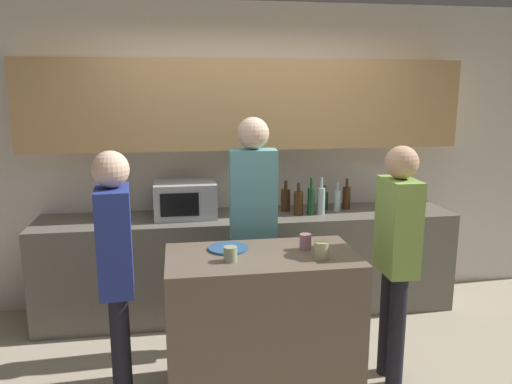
# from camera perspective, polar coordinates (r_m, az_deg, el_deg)

# --- Properties ---
(back_wall) EXTENTS (6.40, 0.40, 2.70)m
(back_wall) POSITION_cam_1_polar(r_m,az_deg,el_deg) (4.49, -1.31, 6.34)
(back_wall) COLOR silver
(back_wall) RESTS_ON ground_plane
(back_counter) EXTENTS (3.60, 0.62, 0.88)m
(back_counter) POSITION_cam_1_polar(r_m,az_deg,el_deg) (4.47, -0.76, -8.14)
(back_counter) COLOR #6B665B
(back_counter) RESTS_ON ground_plane
(kitchen_island) EXTENTS (1.21, 0.65, 0.94)m
(kitchen_island) POSITION_cam_1_polar(r_m,az_deg,el_deg) (3.34, 0.70, -14.79)
(kitchen_island) COLOR brown
(kitchen_island) RESTS_ON ground_plane
(microwave) EXTENTS (0.52, 0.39, 0.30)m
(microwave) POSITION_cam_1_polar(r_m,az_deg,el_deg) (4.29, -8.08, -0.85)
(microwave) COLOR #B7BABC
(microwave) RESTS_ON back_counter
(toaster) EXTENTS (0.26, 0.16, 0.18)m
(toaster) POSITION_cam_1_polar(r_m,az_deg,el_deg) (4.34, -15.91, -1.86)
(toaster) COLOR silver
(toaster) RESTS_ON back_counter
(potted_plant) EXTENTS (0.14, 0.14, 0.40)m
(potted_plant) POSITION_cam_1_polar(r_m,az_deg,el_deg) (4.70, 15.58, 0.54)
(potted_plant) COLOR silver
(potted_plant) RESTS_ON back_counter
(bottle_0) EXTENTS (0.08, 0.08, 0.28)m
(bottle_0) POSITION_cam_1_polar(r_m,az_deg,el_deg) (4.45, 3.39, -0.87)
(bottle_0) COLOR #472814
(bottle_0) RESTS_ON back_counter
(bottle_1) EXTENTS (0.08, 0.08, 0.28)m
(bottle_1) POSITION_cam_1_polar(r_m,az_deg,el_deg) (4.33, 4.86, -1.22)
(bottle_1) COLOR #472814
(bottle_1) RESTS_ON back_counter
(bottle_2) EXTENTS (0.06, 0.06, 0.33)m
(bottle_2) POSITION_cam_1_polar(r_m,az_deg,el_deg) (4.34, 6.31, -1.01)
(bottle_2) COLOR #194723
(bottle_2) RESTS_ON back_counter
(bottle_3) EXTENTS (0.07, 0.07, 0.32)m
(bottle_3) POSITION_cam_1_polar(r_m,az_deg,el_deg) (4.37, 7.44, -0.94)
(bottle_3) COLOR silver
(bottle_3) RESTS_ON back_counter
(bottle_4) EXTENTS (0.06, 0.06, 0.22)m
(bottle_4) POSITION_cam_1_polar(r_m,az_deg,el_deg) (4.55, 7.86, -0.96)
(bottle_4) COLOR #194723
(bottle_4) RESTS_ON back_counter
(bottle_5) EXTENTS (0.07, 0.07, 0.26)m
(bottle_5) POSITION_cam_1_polar(r_m,az_deg,el_deg) (4.51, 9.27, -0.92)
(bottle_5) COLOR silver
(bottle_5) RESTS_ON back_counter
(bottle_6) EXTENTS (0.07, 0.07, 0.28)m
(bottle_6) POSITION_cam_1_polar(r_m,az_deg,el_deg) (4.61, 10.30, -0.60)
(bottle_6) COLOR #472814
(bottle_6) RESTS_ON back_counter
(plate_on_island) EXTENTS (0.26, 0.26, 0.01)m
(plate_on_island) POSITION_cam_1_polar(r_m,az_deg,el_deg) (3.25, -3.18, -6.44)
(plate_on_island) COLOR #2D5684
(plate_on_island) RESTS_ON kitchen_island
(cup_0) EXTENTS (0.09, 0.09, 0.11)m
(cup_0) POSITION_cam_1_polar(r_m,az_deg,el_deg) (3.09, 7.50, -6.62)
(cup_0) COLOR tan
(cup_0) RESTS_ON kitchen_island
(cup_1) EXTENTS (0.08, 0.08, 0.10)m
(cup_1) POSITION_cam_1_polar(r_m,az_deg,el_deg) (3.25, 5.67, -5.68)
(cup_1) COLOR #A7707A
(cup_1) RESTS_ON kitchen_island
(cup_2) EXTENTS (0.08, 0.08, 0.09)m
(cup_2) POSITION_cam_1_polar(r_m,az_deg,el_deg) (3.03, -2.94, -7.09)
(cup_2) COLOR #92A377
(cup_2) RESTS_ON kitchen_island
(person_left) EXTENTS (0.35, 0.23, 1.76)m
(person_left) POSITION_cam_1_polar(r_m,az_deg,el_deg) (3.68, -0.33, -2.41)
(person_left) COLOR black
(person_left) RESTS_ON ground_plane
(person_center) EXTENTS (0.22, 0.35, 1.62)m
(person_center) POSITION_cam_1_polar(r_m,az_deg,el_deg) (3.06, -15.70, -7.77)
(person_center) COLOR black
(person_center) RESTS_ON ground_plane
(person_right) EXTENTS (0.21, 0.35, 1.61)m
(person_right) POSITION_cam_1_polar(r_m,az_deg,el_deg) (3.38, 15.79, -6.01)
(person_right) COLOR black
(person_right) RESTS_ON ground_plane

